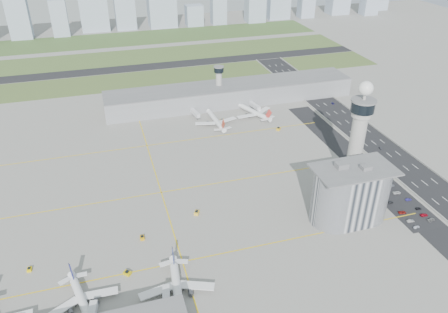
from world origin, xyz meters
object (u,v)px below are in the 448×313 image
object	(u,v)px
car_lot_1	(411,221)
tug_0	(29,269)
admin_building	(350,194)
airplane_near_b	(82,298)
secondary_tower	(219,81)
car_hw_4	(288,81)
tug_2	(142,237)
tug_5	(278,129)
car_lot_8	(418,209)
airplane_far_b	(254,109)
airplane_near_c	(177,286)
car_lot_5	(377,188)
car_lot_9	(409,200)
control_tower	(359,131)
jet_bridge_far_0	(192,111)
car_lot_2	(402,212)
airplane_far_a	(216,117)
jet_bridge_far_1	(250,104)
car_lot_4	(384,195)
car_lot_11	(391,185)
car_hw_2	(333,103)
car_lot_7	(424,215)
car_lot_10	(397,193)
tug_1	(127,273)
tug_3	(197,212)
car_lot_6	(431,220)
tug_4	(222,120)
car_lot_0	(416,227)

from	to	relation	value
car_lot_1	tug_0	bearing A→B (deg)	88.83
admin_building	airplane_near_b	distance (m)	139.54
secondary_tower	car_hw_4	world-z (taller)	secondary_tower
tug_2	tug_5	world-z (taller)	tug_5
airplane_near_b	tug_5	bearing A→B (deg)	118.14
car_lot_8	airplane_far_b	bearing A→B (deg)	24.07
admin_building	airplane_near_c	xyz separation A→B (m)	(-98.29, -27.41, -9.83)
secondary_tower	car_lot_5	bearing A→B (deg)	-70.74
airplane_near_b	car_hw_4	xyz separation A→B (m)	(192.54, 224.61, -4.55)
car_lot_8	car_lot_9	world-z (taller)	car_lot_9
control_tower	jet_bridge_far_0	bearing A→B (deg)	119.45
secondary_tower	car_lot_2	xyz separation A→B (m)	(53.10, -177.74, -18.20)
secondary_tower	airplane_far_a	size ratio (longest dim) A/B	0.82
jet_bridge_far_0	jet_bridge_far_1	size ratio (longest dim) A/B	1.00
secondary_tower	airplane_far_a	xyz separation A→B (m)	(-14.24, -40.03, -13.34)
jet_bridge_far_0	car_lot_4	xyz separation A→B (m)	(81.27, -142.36, -2.21)
jet_bridge_far_0	airplane_near_c	bearing A→B (deg)	-24.91
tug_0	car_lot_11	distance (m)	202.46
control_tower	car_lot_4	xyz separation A→B (m)	(11.27, -18.36, -34.40)
airplane_near_c	car_hw_2	world-z (taller)	airplane_near_c
admin_building	car_lot_8	distance (m)	44.72
car_lot_5	car_hw_2	distance (m)	128.27
car_lot_4	jet_bridge_far_0	bearing A→B (deg)	23.05
tug_0	car_lot_7	size ratio (longest dim) A/B	0.63
airplane_far_a	car_lot_2	distance (m)	153.37
car_hw_2	secondary_tower	bearing A→B (deg)	166.79
admin_building	car_lot_10	size ratio (longest dim) A/B	9.24
control_tower	tug_1	bearing A→B (deg)	-164.32
tug_0	car_lot_5	size ratio (longest dim) A/B	0.82
tug_3	car_lot_9	xyz separation A→B (m)	(118.83, -22.50, -0.39)
car_lot_6	car_lot_8	world-z (taller)	car_lot_6
tug_5	tug_4	bearing A→B (deg)	6.44
tug_1	car_lot_7	distance (m)	158.78
car_lot_9	car_lot_10	world-z (taller)	car_lot_10
car_lot_0	car_lot_8	distance (m)	17.53
tug_3	tug_2	bearing A→B (deg)	-130.71
tug_2	tug_5	distance (m)	148.16
tug_0	tug_2	distance (m)	53.29
car_lot_7	car_lot_10	world-z (taller)	car_lot_7
airplane_near_c	car_lot_0	world-z (taller)	airplane_near_c
tug_5	car_hw_4	bearing A→B (deg)	-74.70
tug_2	car_lot_5	size ratio (longest dim) A/B	0.92
jet_bridge_far_0	tug_5	bearing A→B (deg)	40.95
secondary_tower	car_lot_7	xyz separation A→B (m)	(62.96, -183.07, -18.17)
jet_bridge_far_0	car_lot_7	distance (m)	188.49
jet_bridge_far_1	tug_0	xyz separation A→B (m)	(-160.84, -147.18, -2.06)
admin_building	airplane_far_a	distance (m)	137.20
tug_4	car_lot_7	bearing A→B (deg)	36.72
car_lot_6	jet_bridge_far_0	bearing A→B (deg)	18.49
car_lot_7	car_lot_1	bearing A→B (deg)	107.31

